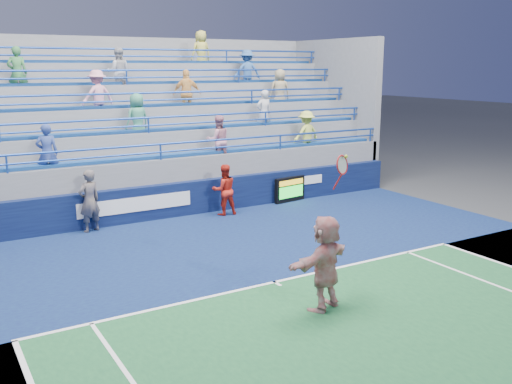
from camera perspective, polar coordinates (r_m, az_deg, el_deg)
ground at (r=12.94m, az=1.88°, el=-9.08°), size 120.00×120.00×0.00m
sponsor_wall at (r=18.34m, az=-9.10°, el=-0.91°), size 18.00×0.32×1.10m
bleacher_stand at (r=21.64m, az=-12.92°, el=3.68°), size 18.00×5.60×6.13m
serve_speed_board at (r=20.29m, az=3.40°, el=0.25°), size 1.31×0.34×0.91m
tennis_player at (r=11.40m, az=6.93°, el=-7.02°), size 1.88×1.12×3.09m
line_judge at (r=17.19m, az=-16.33°, el=-0.88°), size 0.78×0.63×1.85m
ball_girl at (r=18.45m, az=-3.20°, el=0.22°), size 0.90×0.75×1.67m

